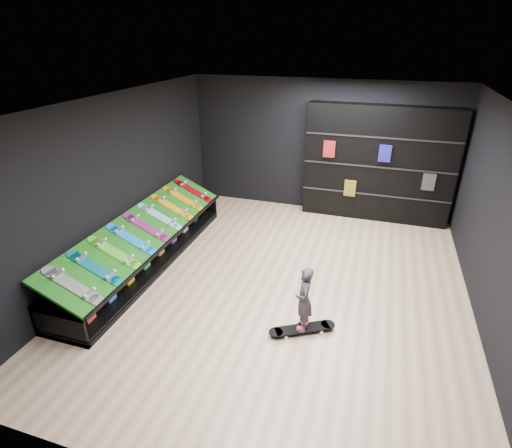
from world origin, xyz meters
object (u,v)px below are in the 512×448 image
(back_shelving, at_px, (378,165))
(floor_skateboard, at_px, (302,330))
(display_rack, at_px, (147,251))
(child, at_px, (303,311))

(back_shelving, distance_m, floor_skateboard, 4.59)
(display_rack, bearing_deg, floor_skateboard, -18.40)
(display_rack, relative_size, child, 7.64)
(display_rack, bearing_deg, child, -18.40)
(floor_skateboard, bearing_deg, child, -29.69)
(child, bearing_deg, floor_skateboard, -103.73)
(display_rack, distance_m, floor_skateboard, 3.31)
(back_shelving, distance_m, child, 4.51)
(display_rack, distance_m, back_shelving, 5.20)
(display_rack, height_order, floor_skateboard, display_rack)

